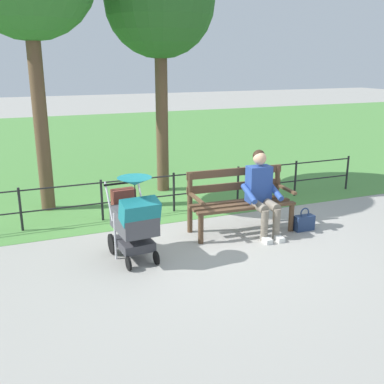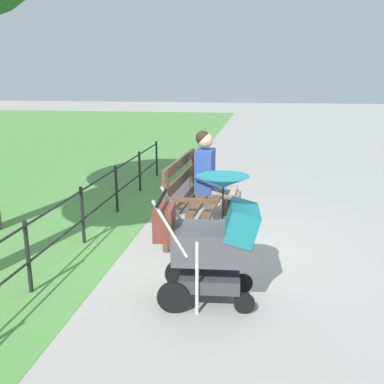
% 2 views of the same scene
% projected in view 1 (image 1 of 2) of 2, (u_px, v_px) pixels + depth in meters
% --- Properties ---
extents(ground_plane, '(60.00, 60.00, 0.00)m').
position_uv_depth(ground_plane, '(205.00, 238.00, 6.77)').
color(ground_plane, '#9E9B93').
extents(grass_lawn, '(40.00, 16.00, 0.01)m').
position_uv_depth(grass_lawn, '(96.00, 143.00, 14.59)').
color(grass_lawn, '#518E42').
rests_on(grass_lawn, ground).
extents(park_bench, '(1.62, 0.67, 0.96)m').
position_uv_depth(park_bench, '(239.00, 198.00, 6.95)').
color(park_bench, brown).
rests_on(park_bench, ground).
extents(person_on_bench, '(0.55, 0.74, 1.28)m').
position_uv_depth(person_on_bench, '(262.00, 190.00, 6.81)').
color(person_on_bench, slate).
rests_on(person_on_bench, ground).
extents(stroller, '(0.56, 0.92, 1.15)m').
position_uv_depth(stroller, '(134.00, 217.00, 5.88)').
color(stroller, black).
rests_on(stroller, ground).
extents(handbag, '(0.32, 0.14, 0.37)m').
position_uv_depth(handbag, '(304.00, 222.00, 7.05)').
color(handbag, navy).
rests_on(handbag, ground).
extents(park_fence, '(7.59, 0.04, 0.70)m').
position_uv_depth(park_fence, '(188.00, 187.00, 7.95)').
color(park_fence, black).
rests_on(park_fence, ground).
extents(tree_behind_fence, '(2.05, 2.05, 4.63)m').
position_uv_depth(tree_behind_fence, '(160.00, 4.00, 8.29)').
color(tree_behind_fence, brown).
rests_on(tree_behind_fence, ground).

